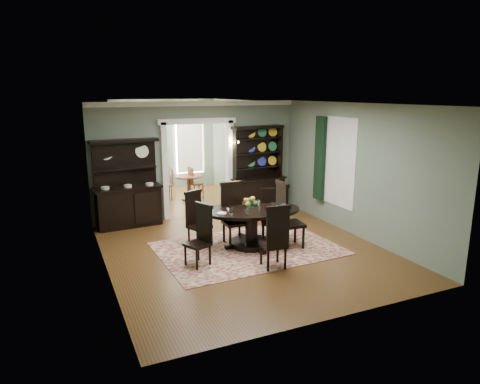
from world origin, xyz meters
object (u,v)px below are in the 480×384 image
at_px(dining_table, 251,220).
at_px(parlor_table, 189,184).
at_px(sideboard, 128,196).
at_px(welsh_dresser, 258,180).

height_order(dining_table, parlor_table, dining_table).
bearing_deg(sideboard, welsh_dresser, -4.09).
bearing_deg(parlor_table, welsh_dresser, -52.68).
xyz_separation_m(sideboard, parlor_table, (2.12, 1.87, -0.25)).
bearing_deg(dining_table, parlor_table, 102.01).
height_order(welsh_dresser, parlor_table, welsh_dresser).
distance_m(dining_table, parlor_table, 4.39).
relative_size(dining_table, parlor_table, 2.79).
bearing_deg(dining_table, welsh_dresser, 72.57).
xyz_separation_m(welsh_dresser, parlor_table, (-1.43, 1.87, -0.35)).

